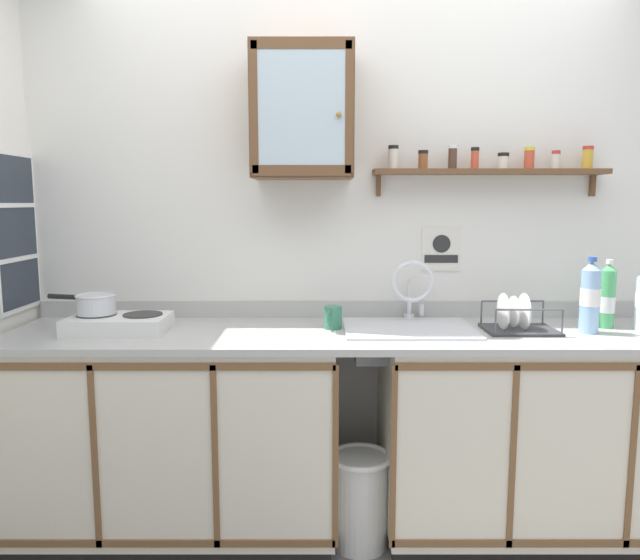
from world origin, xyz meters
name	(u,v)px	position (x,y,z in m)	size (l,w,h in m)	color
back_wall	(356,233)	(0.00, 0.65, 1.34)	(3.70, 0.07, 2.67)	silver
lower_cabinet_run	(176,434)	(-0.82, 0.32, 0.46)	(1.45, 0.64, 0.90)	black
lower_cabinet_run_right	(542,435)	(0.83, 0.32, 0.46)	(1.44, 0.64, 0.90)	black
countertop	(359,334)	(0.00, 0.31, 0.92)	(3.06, 0.66, 0.03)	#B2B2AD
backsplash	(355,309)	(0.00, 0.62, 0.97)	(3.06, 0.02, 0.08)	#B2B2AD
sink	(410,332)	(0.23, 0.36, 0.92)	(0.57, 0.48, 0.41)	silver
hot_plate_stove	(119,323)	(-1.04, 0.30, 0.97)	(0.42, 0.27, 0.08)	silver
saucepan	(96,303)	(-1.15, 0.32, 1.05)	(0.32, 0.17, 0.09)	silver
bottle_soda_green_1	(608,298)	(1.11, 0.38, 1.07)	(0.07, 0.07, 0.31)	#4CB266
bottle_water_blue_2	(591,297)	(0.99, 0.27, 1.09)	(0.08, 0.08, 0.33)	#8CB7E0
dish_rack	(518,322)	(0.69, 0.31, 0.97)	(0.30, 0.23, 0.17)	#333338
mug	(333,317)	(-0.11, 0.36, 0.98)	(0.08, 0.12, 0.10)	#337259
wall_cabinet	(303,113)	(-0.25, 0.48, 1.88)	(0.45, 0.32, 0.58)	brown
spice_shelf	(490,168)	(0.62, 0.56, 1.65)	(1.08, 0.14, 0.23)	brown
warning_sign	(442,249)	(0.42, 0.62, 1.26)	(0.19, 0.01, 0.21)	silver
trash_bin	(361,498)	(0.01, 0.20, 0.21)	(0.27, 0.27, 0.41)	silver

